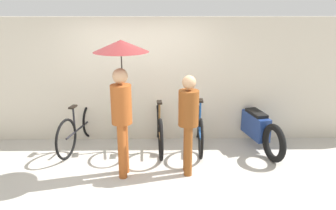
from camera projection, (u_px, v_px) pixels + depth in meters
ground_plane at (134, 180)px, 5.15m from camera, size 30.00×30.00×0.00m
back_wall at (140, 80)px, 6.44m from camera, size 11.39×0.12×2.44m
parked_bicycle_0 at (80, 127)px, 6.29m from camera, size 0.53×1.77×1.02m
parked_bicycle_1 at (119, 129)px, 6.30m from camera, size 0.50×1.67×1.11m
parked_bicycle_2 at (159, 128)px, 6.25m from camera, size 0.44×1.81×1.03m
parked_bicycle_3 at (199, 128)px, 6.28m from camera, size 0.44×1.72×1.10m
pedestrian_leading at (121, 77)px, 4.93m from camera, size 0.84×0.84×2.15m
pedestrian_center at (188, 118)px, 5.12m from camera, size 0.32×0.32×1.63m
motorcycle at (255, 127)px, 6.32m from camera, size 0.71×2.02×0.91m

